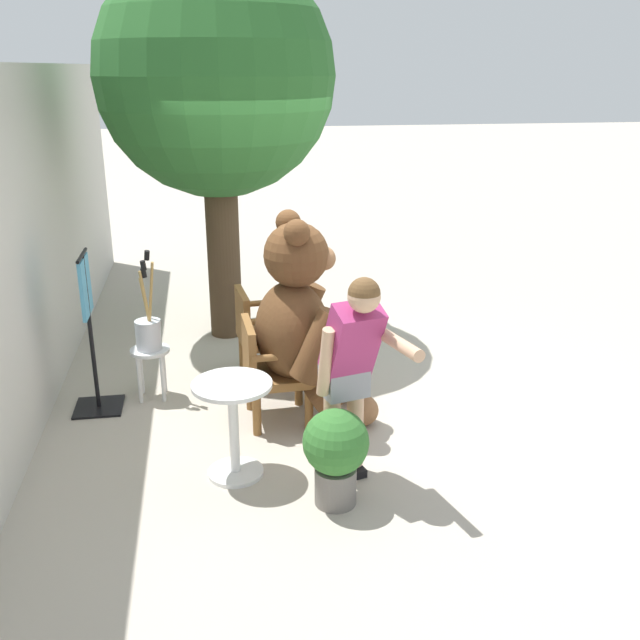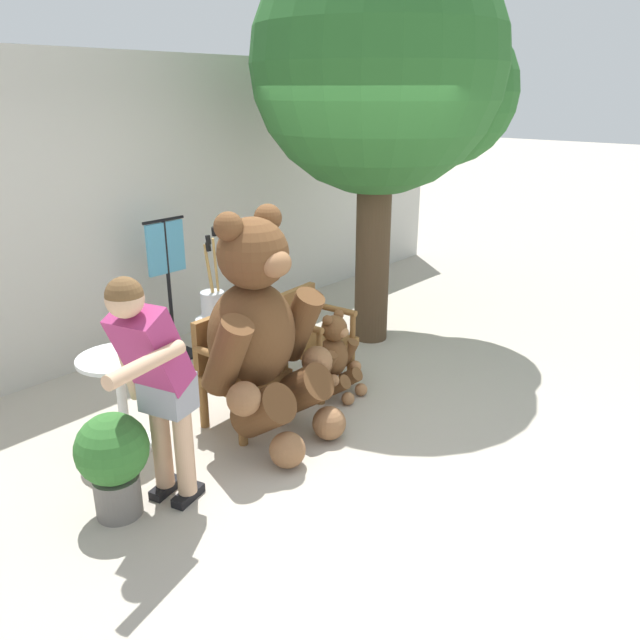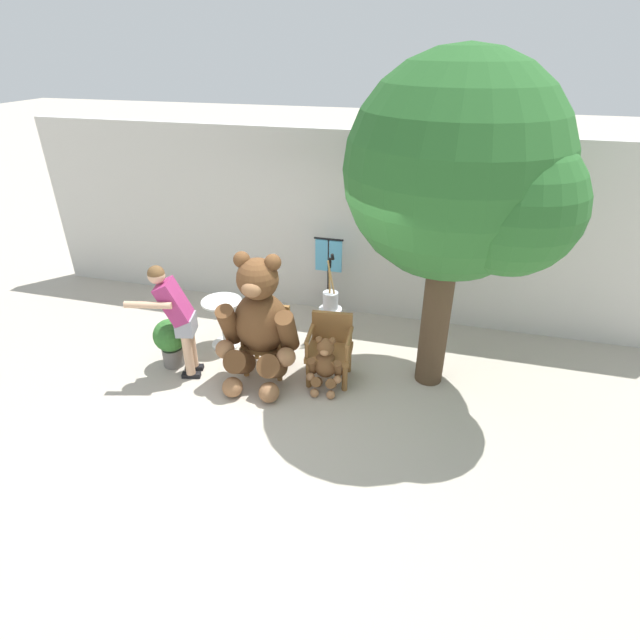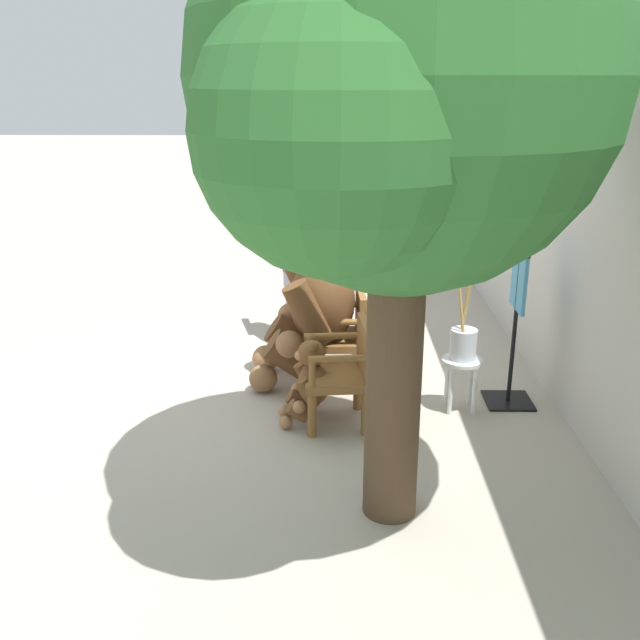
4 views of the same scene
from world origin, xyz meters
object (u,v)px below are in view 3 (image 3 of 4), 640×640
teddy_bear_small (325,365)px  brush_bucket (330,298)px  wooden_chair_left (268,337)px  teddy_bear_large (259,322)px  white_stool (330,315)px  patio_tree (464,178)px  clothing_display_stand (328,279)px  round_side_table (223,318)px  potted_plant (171,339)px  wooden_chair_right (330,346)px  person_visitor (176,313)px

teddy_bear_small → brush_bucket: bearing=101.5°
wooden_chair_left → brush_bucket: bearing=58.9°
teddy_bear_large → white_stool: teddy_bear_large is taller
brush_bucket → patio_tree: (1.61, -0.77, 1.99)m
white_stool → clothing_display_stand: bearing=108.3°
wooden_chair_left → teddy_bear_large: size_ratio=0.50×
white_stool → brush_bucket: brush_bucket is taller
brush_bucket → round_side_table: (-1.40, -0.65, -0.18)m
round_side_table → potted_plant: round_side_table is taller
white_stool → wooden_chair_right: bearing=-75.9°
person_visitor → wooden_chair_right: bearing=13.6°
wooden_chair_left → round_side_table: (-0.80, 0.34, -0.01)m
person_visitor → potted_plant: person_visitor is taller
wooden_chair_left → teddy_bear_small: size_ratio=1.16×
wooden_chair_right → person_visitor: 1.97m
wooden_chair_left → person_visitor: size_ratio=0.56×
teddy_bear_large → teddy_bear_small: (0.85, -0.01, -0.48)m
wooden_chair_left → wooden_chair_right: bearing=-0.0°
teddy_bear_small → patio_tree: size_ratio=0.19×
person_visitor → brush_bucket: (1.62, 1.44, -0.28)m
teddy_bear_small → round_side_table: bearing=159.5°
wooden_chair_left → clothing_display_stand: bearing=72.8°
wooden_chair_left → round_side_table: 0.87m
patio_tree → brush_bucket: bearing=154.4°
teddy_bear_small → person_visitor: person_visitor is taller
brush_bucket → round_side_table: 1.55m
patio_tree → potted_plant: size_ratio=5.69×
teddy_bear_large → round_side_table: bearing=142.8°
teddy_bear_small → round_side_table: teddy_bear_small is taller
round_side_table → patio_tree: bearing=-2.3°
wooden_chair_left → teddy_bear_small: wooden_chair_left is taller
person_visitor → clothing_display_stand: size_ratio=1.13×
teddy_bear_large → patio_tree: patio_tree is taller
person_visitor → white_stool: 2.24m
white_stool → round_side_table: round_side_table is taller
teddy_bear_large → brush_bucket: bearing=65.0°
round_side_table → patio_tree: patio_tree is taller
wooden_chair_left → person_visitor: bearing=-156.2°
brush_bucket → teddy_bear_small: bearing=-78.5°
brush_bucket → teddy_bear_large: bearing=-115.0°
round_side_table → clothing_display_stand: (1.25, 1.11, 0.27)m
teddy_bear_small → white_stool: 1.30m
clothing_display_stand → teddy_bear_small: bearing=-76.7°
wooden_chair_right → brush_bucket: 1.04m
teddy_bear_large → patio_tree: (2.20, 0.49, 1.78)m
teddy_bear_small → white_stool: size_ratio=1.61×
wooden_chair_left → potted_plant: size_ratio=1.26×
brush_bucket → potted_plant: bearing=-145.2°
teddy_bear_large → potted_plant: size_ratio=2.52×
teddy_bear_small → white_stool: bearing=101.5°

